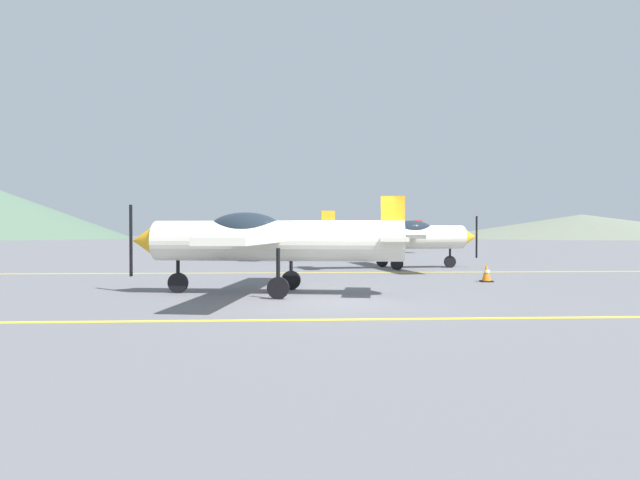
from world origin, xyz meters
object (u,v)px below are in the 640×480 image
airplane_back (380,234)px  traffic_cone_front (486,273)px  airplane_near (267,239)px  airplane_mid (400,236)px  airplane_far (276,235)px

airplane_back → traffic_cone_front: size_ratio=14.18×
airplane_near → traffic_cone_front: bearing=23.7°
airplane_mid → airplane_back: bearing=83.6°
airplane_mid → traffic_cone_front: size_ratio=14.28×
airplane_near → airplane_back: size_ratio=1.01×
airplane_near → traffic_cone_front: (6.90, 3.03, -1.13)m
airplane_near → airplane_far: (-0.32, 18.91, 0.00)m
airplane_mid → traffic_cone_front: bearing=-77.1°
airplane_mid → airplane_back: (1.87, 16.73, 0.00)m
airplane_far → airplane_mid: bearing=-58.5°
airplane_near → traffic_cone_front: size_ratio=14.28×
airplane_near → airplane_back: (7.28, 26.31, 0.00)m
airplane_far → airplane_back: bearing=44.2°
airplane_mid → airplane_far: size_ratio=1.00×
airplane_mid → airplane_back: size_ratio=1.01×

